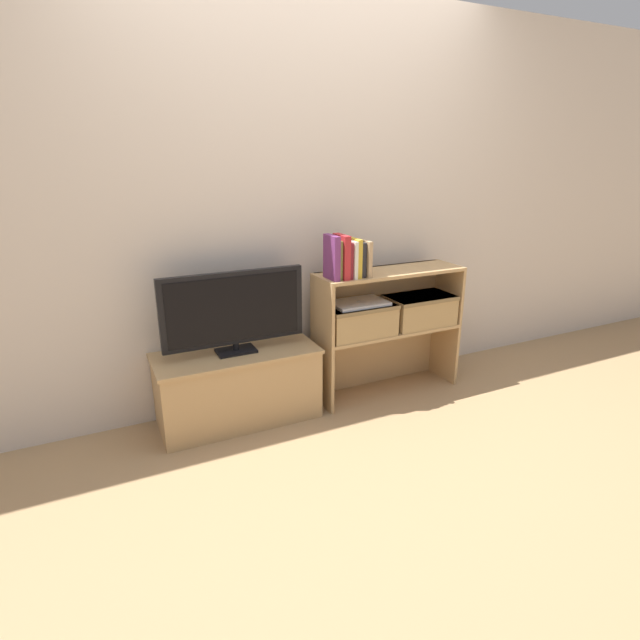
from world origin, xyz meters
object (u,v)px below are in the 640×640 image
(tv, at_px, (234,310))
(book_tan, at_px, (364,258))
(book_plum, at_px, (332,257))
(book_charcoal, at_px, (359,259))
(book_mustard, at_px, (354,258))
(book_crimson, at_px, (341,257))
(storage_basket_left, at_px, (358,318))
(book_maroon, at_px, (347,260))
(book_ivory, at_px, (350,259))
(tv_stand, at_px, (238,386))
(book_olive, at_px, (336,260))
(storage_basket_right, at_px, (419,308))
(laptop, at_px, (359,303))

(tv, xyz_separation_m, book_tan, (0.78, -0.09, 0.24))
(book_plum, height_order, book_charcoal, book_plum)
(book_plum, bearing_deg, book_mustard, 0.00)
(book_crimson, height_order, storage_basket_left, book_crimson)
(book_maroon, xyz_separation_m, book_ivory, (0.02, 0.00, 0.00))
(tv_stand, height_order, book_ivory, book_ivory)
(book_crimson, relative_size, storage_basket_left, 0.57)
(book_maroon, xyz_separation_m, book_charcoal, (0.08, -0.00, -0.00))
(tv_stand, height_order, storage_basket_left, storage_basket_left)
(book_plum, distance_m, book_maroon, 0.10)
(book_olive, xyz_separation_m, book_charcoal, (0.15, -0.00, -0.01))
(tv, relative_size, book_ivory, 3.73)
(tv, xyz_separation_m, book_plum, (0.57, -0.09, 0.26))
(book_tan, xyz_separation_m, storage_basket_right, (0.45, 0.03, -0.38))
(book_charcoal, bearing_deg, storage_basket_left, 54.52)
(book_maroon, height_order, book_ivory, book_ivory)
(book_maroon, distance_m, laptop, 0.30)
(book_tan, bearing_deg, book_olive, 180.00)
(book_charcoal, xyz_separation_m, storage_basket_right, (0.49, 0.03, -0.38))
(book_tan, distance_m, storage_basket_right, 0.59)
(book_tan, bearing_deg, book_ivory, 180.00)
(book_crimson, bearing_deg, laptop, 12.47)
(book_maroon, bearing_deg, book_mustard, 0.00)
(book_maroon, xyz_separation_m, storage_basket_right, (0.57, 0.03, -0.38))
(storage_basket_left, height_order, storage_basket_right, same)
(tv, height_order, book_tan, book_tan)
(tv_stand, distance_m, book_charcoal, 1.03)
(tv, xyz_separation_m, book_crimson, (0.63, -0.09, 0.26))
(tv_stand, xyz_separation_m, book_charcoal, (0.75, -0.09, 0.70))
(book_plum, relative_size, book_maroon, 1.22)
(book_olive, height_order, storage_basket_left, book_olive)
(book_charcoal, bearing_deg, book_tan, 0.00)
(book_tan, bearing_deg, laptop, 108.30)
(laptop, bearing_deg, book_plum, -171.34)
(book_olive, relative_size, storage_basket_right, 0.51)
(book_crimson, relative_size, book_tan, 1.20)
(book_olive, relative_size, book_ivory, 1.03)
(book_olive, xyz_separation_m, book_tan, (0.18, 0.00, -0.01))
(tv_stand, bearing_deg, storage_basket_left, -4.27)
(book_olive, bearing_deg, book_charcoal, -0.00)
(tv, relative_size, storage_basket_right, 1.84)
(tv_stand, xyz_separation_m, storage_basket_right, (1.23, -0.06, 0.33))
(book_crimson, bearing_deg, book_maroon, 0.00)
(book_olive, bearing_deg, tv_stand, 171.56)
(book_crimson, distance_m, book_ivory, 0.06)
(book_maroon, bearing_deg, book_charcoal, -0.00)
(book_maroon, height_order, storage_basket_right, book_maroon)
(tv, relative_size, book_plum, 3.20)
(storage_basket_left, bearing_deg, tv, 175.85)
(book_charcoal, height_order, book_tan, book_tan)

